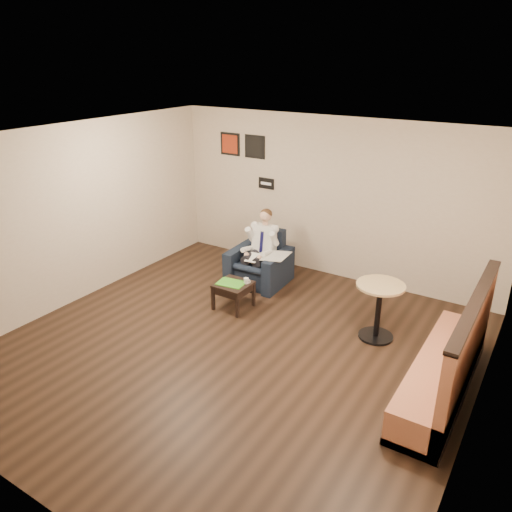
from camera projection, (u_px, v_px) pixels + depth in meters
The scene contains 19 objects.
ground at pixel (234, 349), 6.80m from camera, with size 6.00×6.00×0.00m, color black.
wall_back at pixel (331, 199), 8.62m from camera, with size 6.00×0.02×2.80m, color beige.
wall_front at pixel (14, 375), 3.93m from camera, with size 6.00×0.02×2.80m, color beige.
wall_left at pixel (74, 215), 7.75m from camera, with size 0.02×6.00×2.80m, color beige.
wall_right at pixel (488, 316), 4.79m from camera, with size 0.02×6.00×2.80m, color beige.
ceiling at pixel (230, 141), 5.74m from camera, with size 6.00×6.00×0.02m, color white.
seating_sign at pixel (266, 183), 9.21m from camera, with size 0.32×0.02×0.20m, color black.
art_print_left at pixel (230, 144), 9.36m from camera, with size 0.42×0.03×0.42m, color #9D2C13.
art_print_right at pixel (255, 147), 9.09m from camera, with size 0.42×0.03×0.42m, color black.
armchair at pixel (259, 259), 8.60m from camera, with size 0.92×0.92×0.89m, color black.
seated_man at pixel (256, 252), 8.44m from camera, with size 0.58×0.88×1.23m, color silver, non-canonical shape.
lap_papers at pixel (253, 257), 8.39m from camera, with size 0.20×0.29×0.01m, color white.
newspaper at pixel (276, 256), 8.29m from camera, with size 0.39×0.49×0.01m, color silver.
side_table at pixel (233, 295), 7.83m from camera, with size 0.51×0.51×0.42m, color black.
green_folder at pixel (231, 283), 7.74m from camera, with size 0.42×0.30×0.01m, color green.
coffee_mug at pixel (246, 281), 7.73m from camera, with size 0.08×0.08×0.09m, color white.
smartphone at pixel (241, 280), 7.84m from camera, with size 0.13×0.07×0.01m, color black.
banquette at pixel (446, 345), 5.73m from camera, with size 0.59×2.49×1.27m, color #B56746.
cafe_table at pixel (378, 311), 6.93m from camera, with size 0.67×0.67×0.83m, color tan.
Camera 1 is at (3.36, -4.75, 3.76)m, focal length 35.00 mm.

